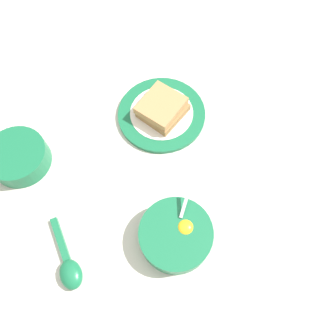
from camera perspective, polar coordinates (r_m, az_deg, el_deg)
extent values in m
plane|color=beige|center=(0.77, -9.35, -4.03)|extent=(3.00, 3.00, 0.00)
cylinder|color=#196B42|center=(0.71, 1.36, -11.65)|extent=(0.16, 0.16, 0.05)
cylinder|color=white|center=(0.70, 1.37, -11.55)|extent=(0.13, 0.13, 0.02)
ellipsoid|color=yellow|center=(0.69, 3.06, -10.32)|extent=(0.03, 0.03, 0.02)
cylinder|color=black|center=(0.69, 0.02, -11.69)|extent=(0.04, 0.04, 0.00)
ellipsoid|color=silver|center=(0.69, 1.82, -9.99)|extent=(0.03, 0.02, 0.01)
cube|color=silver|center=(0.68, 2.90, -6.47)|extent=(0.05, 0.02, 0.03)
cylinder|color=#196B42|center=(0.85, -1.12, 9.39)|extent=(0.22, 0.22, 0.01)
cylinder|color=white|center=(0.85, -1.13, 9.62)|extent=(0.16, 0.16, 0.00)
cube|color=#9E7042|center=(0.84, -0.88, 9.93)|extent=(0.11, 0.11, 0.02)
cube|color=tan|center=(0.82, -1.20, 10.85)|extent=(0.11, 0.10, 0.02)
ellipsoid|color=#196B42|center=(0.73, -16.54, -17.33)|extent=(0.07, 0.08, 0.03)
cube|color=#196B42|center=(0.76, -18.17, -11.91)|extent=(0.07, 0.10, 0.01)
cylinder|color=#196B42|center=(0.85, -24.58, 1.74)|extent=(0.14, 0.14, 0.05)
cylinder|color=white|center=(0.83, -24.97, 2.19)|extent=(0.12, 0.12, 0.01)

